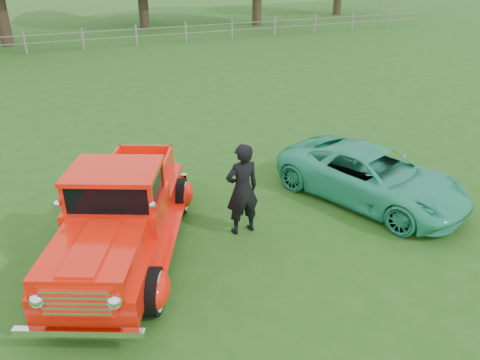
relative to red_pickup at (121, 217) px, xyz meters
name	(u,v)px	position (x,y,z in m)	size (l,w,h in m)	color
ground	(223,272)	(1.48, -1.21, -0.80)	(140.00, 140.00, 0.00)	#204E14
distant_hills	(22,36)	(-2.61, 58.25, -5.34)	(116.00, 60.00, 18.00)	#2A5921
fence_line	(83,39)	(1.48, 20.79, -0.19)	(48.00, 0.12, 1.20)	slate
red_pickup	(121,217)	(0.00, 0.00, 0.00)	(3.64, 5.26, 1.78)	black
teal_sedan	(372,176)	(5.47, 0.00, -0.21)	(1.96, 4.24, 1.18)	#2AAB7E
man	(242,189)	(2.31, -0.12, 0.14)	(0.69, 0.45, 1.88)	black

